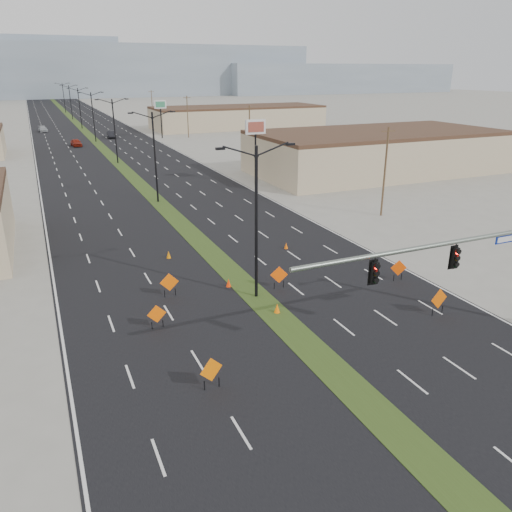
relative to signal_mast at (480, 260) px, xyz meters
name	(u,v)px	position (x,y,z in m)	size (l,w,h in m)	color
ground	(361,397)	(-8.56, -2.00, -4.79)	(600.00, 600.00, 0.00)	gray
road_surface	(94,140)	(-8.56, 98.00, -4.79)	(25.00, 400.00, 0.02)	black
median_strip	(94,140)	(-8.56, 98.00, -4.79)	(2.00, 400.00, 0.04)	#314318
building_se_near	(376,153)	(25.44, 43.00, -2.04)	(36.00, 18.00, 5.50)	tan
building_se_far	(238,118)	(29.44, 108.00, -2.29)	(44.00, 16.00, 5.00)	tan
mesa_center	(120,71)	(31.44, 298.00, 9.21)	(220.00, 50.00, 28.00)	gray
mesa_east	(334,78)	(171.44, 288.00, 4.21)	(160.00, 50.00, 18.00)	gray
signal_mast	(480,260)	(0.00, 0.00, 0.00)	(16.30, 0.60, 8.00)	slate
streetlight_0	(256,219)	(-8.56, 10.00, 0.63)	(5.15, 0.24, 10.02)	black
streetlight_1	(155,155)	(-8.56, 38.00, 0.63)	(5.15, 0.24, 10.02)	black
streetlight_2	(115,129)	(-8.56, 66.00, 0.63)	(5.15, 0.24, 10.02)	black
streetlight_3	(93,115)	(-8.56, 94.00, 0.63)	(5.15, 0.24, 10.02)	black
streetlight_4	(80,107)	(-8.56, 122.00, 0.63)	(5.15, 0.24, 10.02)	black
streetlight_5	(70,101)	(-8.56, 150.00, 0.63)	(5.15, 0.24, 10.02)	black
streetlight_6	(64,97)	(-8.56, 178.00, 0.63)	(5.15, 0.24, 10.02)	black
utility_pole_0	(385,171)	(11.44, 23.00, -0.12)	(1.60, 0.20, 9.00)	#4C3823
utility_pole_1	(250,133)	(11.44, 58.00, -0.12)	(1.60, 0.20, 9.00)	#4C3823
utility_pole_2	(188,116)	(11.44, 93.00, -0.12)	(1.60, 0.20, 9.00)	#4C3823
utility_pole_3	(152,106)	(11.44, 128.00, -0.12)	(1.60, 0.20, 9.00)	#4C3823
car_left	(76,143)	(-12.95, 88.72, -4.07)	(1.70, 4.24, 1.44)	maroon
car_mid	(111,135)	(-4.57, 99.40, -4.05)	(1.57, 4.51, 1.49)	black
car_far	(43,129)	(-18.08, 118.30, -4.14)	(1.82, 4.49, 1.30)	#A7ACB1
construction_sign_0	(211,371)	(-14.65, 1.45, -3.81)	(1.22, 0.38, 1.67)	#E36504
construction_sign_1	(157,315)	(-15.62, 8.37, -3.92)	(1.12, 0.06, 1.49)	#EC5904
construction_sign_2	(169,283)	(-13.83, 12.37, -3.81)	(1.25, 0.19, 1.67)	#EB5804
construction_sign_3	(279,276)	(-6.56, 10.63, -3.84)	(1.16, 0.46, 1.62)	#FF5005
construction_sign_4	(439,300)	(0.65, 3.07, -3.76)	(1.31, 0.16, 1.75)	#DA5304
construction_sign_5	(399,269)	(1.88, 8.40, -3.87)	(1.12, 0.43, 1.57)	#D84004
cone_0	(277,308)	(-8.34, 7.27, -4.47)	(0.39, 0.39, 0.65)	orange
cone_1	(229,283)	(-9.67, 12.28, -4.49)	(0.36, 0.36, 0.60)	#FF3605
cone_2	(286,246)	(-2.37, 17.73, -4.52)	(0.33, 0.33, 0.55)	#F35E05
cone_3	(169,255)	(-12.08, 19.51, -4.48)	(0.37, 0.37, 0.62)	orange
pole_sign_east_near	(255,132)	(5.44, 41.95, 1.97)	(2.74, 0.45, 8.37)	black
pole_sign_east_far	(160,108)	(5.82, 94.56, 1.74)	(2.66, 0.53, 8.11)	black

